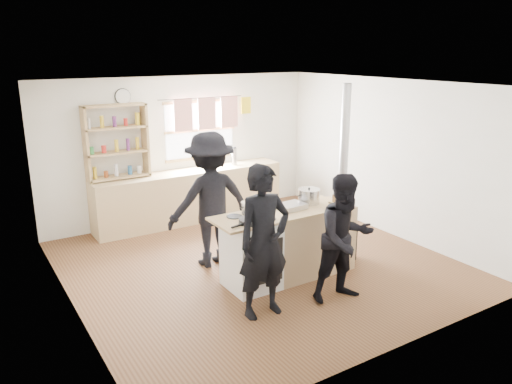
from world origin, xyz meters
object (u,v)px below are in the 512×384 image
bread_board (341,199)px  flue_heater (341,216)px  stockpot_stove (249,208)px  person_far (210,200)px  person_near_right (345,238)px  thermos (234,156)px  roast_tray (291,206)px  cooking_island (290,243)px  person_near_left (264,242)px  stockpot_counter (309,196)px  skillet_greens (253,220)px

bread_board → flue_heater: flue_heater is taller
stockpot_stove → person_far: 0.79m
flue_heater → person_near_right: 1.22m
thermos → roast_tray: (-0.70, -2.73, -0.09)m
stockpot_stove → roast_tray: bearing=-11.6°
flue_heater → person_far: size_ratio=1.33×
stockpot_stove → person_far: (-0.16, 0.77, -0.07)m
cooking_island → person_far: 1.25m
person_near_left → bread_board: bearing=19.6°
stockpot_counter → roast_tray: bearing=-168.3°
stockpot_stove → bread_board: size_ratio=0.70×
cooking_island → person_near_left: person_near_left is taller
skillet_greens → person_near_left: (-0.16, -0.49, -0.08)m
bread_board → cooking_island: bearing=172.9°
person_near_right → person_far: 1.99m
stockpot_counter → person_near_right: (-0.19, -0.96, -0.25)m
thermos → bread_board: 2.87m
bread_board → flue_heater: bearing=44.7°
stockpot_counter → bread_board: bearing=-27.7°
stockpot_stove → bread_board: stockpot_stove is taller
person_near_right → cooking_island: bearing=109.8°
person_far → roast_tray: bearing=132.2°
bread_board → flue_heater: 0.42m
thermos → person_near_right: bearing=-98.7°
person_near_left → person_near_right: size_ratio=1.12×
stockpot_stove → flue_heater: 1.52m
skillet_greens → stockpot_counter: size_ratio=1.35×
cooking_island → person_near_right: bearing=-77.4°
roast_tray → person_near_left: size_ratio=0.21×
roast_tray → bread_board: 0.74m
bread_board → person_near_right: person_near_right is taller
stockpot_stove → person_far: size_ratio=0.11×
thermos → person_near_left: person_near_left is taller
flue_heater → person_near_left: bearing=-157.7°
thermos → skillet_greens: thermos is taller
roast_tray → stockpot_stove: 0.58m
thermos → person_far: size_ratio=0.17×
skillet_greens → flue_heater: size_ratio=0.16×
person_near_left → stockpot_counter: bearing=32.5°
skillet_greens → stockpot_stove: bearing=65.5°
cooking_island → person_far: (-0.69, 0.93, 0.47)m
stockpot_counter → person_far: bearing=142.6°
thermos → person_far: bearing=-127.8°
stockpot_counter → person_near_right: 1.01m
thermos → roast_tray: thermos is taller
stockpot_counter → bread_board: size_ratio=0.97×
bread_board → person_near_right: (-0.58, -0.76, -0.20)m
stockpot_stove → stockpot_counter: 0.91m
stockpot_stove → person_near_left: bearing=-110.3°
thermos → cooking_island: 2.93m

